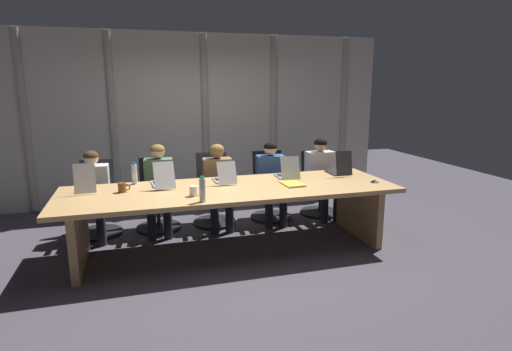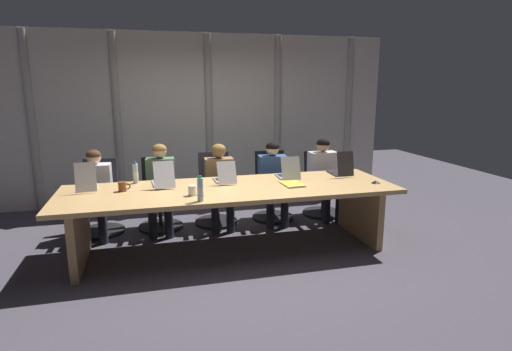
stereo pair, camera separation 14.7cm
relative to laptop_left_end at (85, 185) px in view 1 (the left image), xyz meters
The scene contains 24 objects.
ground_plane 1.83m from the laptop_left_end, 10.86° to the right, with size 12.69×12.69×0.00m, color #47424C.
conference_table 1.65m from the laptop_left_end, 10.86° to the right, with size 3.85×1.21×0.76m.
curtain_backdrop 2.64m from the laptop_left_end, 51.66° to the left, with size 6.34×0.17×2.74m.
laptop_left_end is the anchor object (origin of this frame).
laptop_left_mid 0.85m from the laptop_left_end, ahead, with size 0.26×0.50×0.31m.
laptop_center 1.58m from the laptop_left_end, ahead, with size 0.24×0.42×0.27m.
laptop_right_mid 2.40m from the laptop_left_end, ahead, with size 0.26×0.43×0.29m.
laptop_right_end 3.14m from the laptop_left_end, ahead, with size 0.24×0.41×0.33m.
office_chair_left_end 0.86m from the laptop_left_end, 86.64° to the left, with size 0.60×0.60×0.96m.
office_chair_left_mid 1.18m from the laptop_left_end, 41.67° to the left, with size 0.60×0.60×0.95m.
office_chair_center 1.79m from the laptop_left_end, 24.56° to the left, with size 0.60×0.60×0.99m.
office_chair_right_mid 2.56m from the laptop_left_end, 16.59° to the left, with size 0.60×0.60×0.97m.
office_chair_right_end 3.31m from the laptop_left_end, 12.64° to the left, with size 0.60×0.60×0.94m.
person_left_end 0.59m from the laptop_left_end, 88.46° to the left, with size 0.41×0.56×1.12m.
person_left_mid 1.01m from the laptop_left_end, 33.90° to the left, with size 0.41×0.57×1.16m.
person_center 1.72m from the laptop_left_end, 18.99° to the left, with size 0.41×0.56×1.14m.
person_right_mid 2.45m from the laptop_left_end, 13.15° to the left, with size 0.43×0.57×1.14m.
person_right_end 3.22m from the laptop_left_end, 10.05° to the left, with size 0.42×0.55×1.16m.
water_bottle_primary 0.57m from the laptop_left_end, 19.91° to the left, with size 0.06×0.06×0.26m.
water_bottle_secondary 1.43m from the laptop_left_end, 33.79° to the right, with size 0.07×0.07×0.27m.
coffee_mug_near 0.43m from the laptop_left_end, 23.55° to the right, with size 0.13×0.08×0.11m.
coffee_mug_far 1.26m from the laptop_left_end, 25.74° to the right, with size 0.14×0.09×0.11m.
conference_mic_left_side 3.38m from the laptop_left_end, ahead, with size 0.11×0.11×0.04m, color black.
spiral_notepad 2.37m from the laptop_left_end, ahead, with size 0.24×0.32×0.03m.
Camera 1 is at (-1.03, -4.54, 1.93)m, focal length 29.03 mm.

